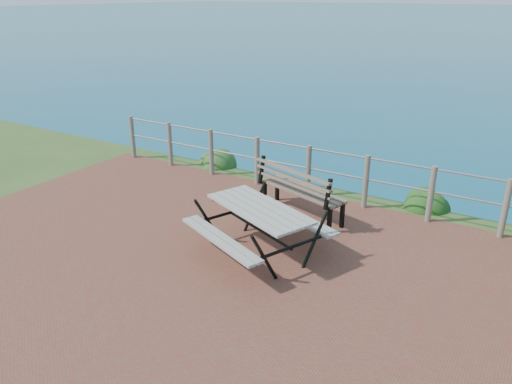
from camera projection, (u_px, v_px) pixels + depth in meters
ground at (204, 272)px, 7.09m from camera, size 10.00×7.00×0.12m
safety_railing at (308, 168)px, 9.53m from camera, size 9.40×0.10×1.00m
picnic_table at (259, 225)px, 7.42m from camera, size 1.91×1.44×0.75m
park_bench at (302, 183)px, 8.63m from camera, size 1.76×0.92×0.96m
shrub_lip_west at (212, 164)px, 11.55m from camera, size 0.79×0.79×0.53m
shrub_lip_east at (433, 207)px, 9.23m from camera, size 0.75×0.75×0.48m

